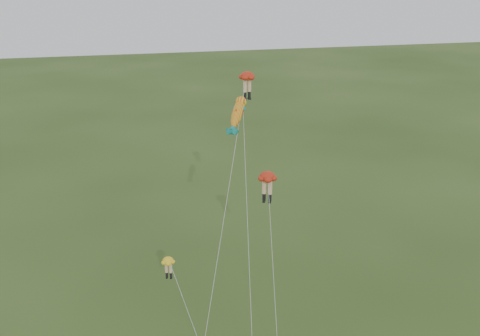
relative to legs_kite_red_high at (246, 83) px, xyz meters
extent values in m
ellipsoid|color=red|center=(0.12, 0.21, 0.55)|extent=(1.74, 1.74, 0.69)
cylinder|color=#EFBE8D|center=(-0.08, 0.15, -0.26)|extent=(0.31, 0.31, 1.05)
cylinder|color=black|center=(-0.08, 0.15, -1.05)|extent=(0.24, 0.24, 0.53)
cube|color=black|center=(-0.08, 0.15, -1.38)|extent=(0.26, 0.34, 0.15)
cylinder|color=#EFBE8D|center=(0.32, 0.28, -0.26)|extent=(0.31, 0.31, 1.05)
cylinder|color=black|center=(0.32, 0.28, -1.05)|extent=(0.24, 0.24, 0.53)
cube|color=black|center=(0.32, 0.28, -1.38)|extent=(0.26, 0.34, 0.15)
cylinder|color=silver|center=(-2.95, -5.29, -8.98)|extent=(6.18, 11.05, 19.75)
ellipsoid|color=red|center=(1.07, -3.00, -7.06)|extent=(2.15, 2.15, 0.80)
cylinder|color=#EFBE8D|center=(0.85, -2.89, -8.01)|extent=(0.36, 0.36, 1.22)
cylinder|color=black|center=(0.85, -2.89, -8.92)|extent=(0.28, 0.28, 0.61)
cube|color=black|center=(0.85, -2.89, -9.32)|extent=(0.34, 0.41, 0.18)
cylinder|color=#EFBE8D|center=(1.29, -3.11, -8.01)|extent=(0.36, 0.36, 1.22)
cylinder|color=black|center=(1.29, -3.11, -8.92)|extent=(0.28, 0.28, 0.61)
cube|color=black|center=(1.29, -3.11, -9.32)|extent=(0.34, 0.41, 0.18)
cylinder|color=silver|center=(0.42, -7.31, -12.76)|extent=(1.33, 8.66, 12.19)
ellipsoid|color=yellow|center=(-7.62, -7.71, -11.03)|extent=(1.30, 1.30, 0.51)
cylinder|color=#EFBE8D|center=(-7.77, -7.66, -11.63)|extent=(0.23, 0.23, 0.78)
cylinder|color=black|center=(-7.77, -7.66, -12.22)|extent=(0.18, 0.18, 0.39)
cube|color=black|center=(-7.77, -7.66, -12.47)|extent=(0.20, 0.26, 0.11)
cylinder|color=#EFBE8D|center=(-7.48, -7.76, -11.63)|extent=(0.23, 0.23, 0.78)
cylinder|color=black|center=(-7.48, -7.76, -12.22)|extent=(0.18, 0.18, 0.39)
cube|color=black|center=(-7.48, -7.76, -12.47)|extent=(0.20, 0.26, 0.11)
cylinder|color=silver|center=(-6.40, -9.68, -14.81)|extent=(2.48, 3.99, 8.08)
ellipsoid|color=yellow|center=(-1.60, -3.99, -1.29)|extent=(2.25, 2.92, 2.56)
sphere|color=yellow|center=(-1.60, -3.99, -1.29)|extent=(1.42, 1.55, 1.27)
cone|color=#148279|center=(-1.60, -3.99, -1.29)|extent=(1.20, 1.37, 1.22)
cone|color=#148279|center=(-1.60, -3.99, -1.29)|extent=(1.20, 1.37, 1.22)
cone|color=#148279|center=(-1.60, -3.99, -1.29)|extent=(0.68, 0.77, 0.68)
cone|color=#148279|center=(-1.60, -3.99, -1.29)|extent=(0.68, 0.77, 0.68)
cone|color=red|center=(-1.60, -3.99, -1.29)|extent=(0.72, 0.79, 0.67)
cylinder|color=silver|center=(-2.04, -8.50, -10.07)|extent=(0.91, 9.05, 17.57)
camera|label=1|loc=(-10.00, -41.67, 9.10)|focal=40.00mm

